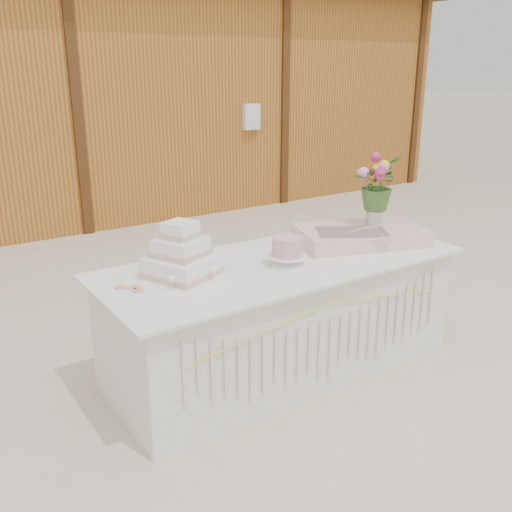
% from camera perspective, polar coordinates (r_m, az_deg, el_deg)
% --- Properties ---
extents(ground, '(80.00, 80.00, 0.00)m').
position_cam_1_polar(ground, '(3.99, 2.46, -11.01)').
color(ground, beige).
rests_on(ground, ground).
extents(barn, '(12.60, 4.60, 3.30)m').
position_cam_1_polar(barn, '(9.02, -21.59, 15.39)').
color(barn, '#A86623').
rests_on(barn, ground).
extents(cake_table, '(2.40, 1.00, 0.77)m').
position_cam_1_polar(cake_table, '(3.81, 2.58, -5.96)').
color(cake_table, white).
rests_on(cake_table, ground).
extents(wedding_cake, '(0.48, 0.48, 0.33)m').
position_cam_1_polar(wedding_cake, '(3.41, -7.45, -0.15)').
color(wedding_cake, white).
rests_on(wedding_cake, cake_table).
extents(pink_cake_stand, '(0.25, 0.25, 0.18)m').
position_cam_1_polar(pink_cake_stand, '(3.57, 3.16, 0.63)').
color(pink_cake_stand, white).
rests_on(pink_cake_stand, cake_table).
extents(satin_runner, '(0.99, 0.76, 0.11)m').
position_cam_1_polar(satin_runner, '(4.10, 10.41, 2.07)').
color(satin_runner, '#FFD4CD').
rests_on(satin_runner, cake_table).
extents(flower_vase, '(0.11, 0.11, 0.15)m').
position_cam_1_polar(flower_vase, '(4.19, 11.74, 4.18)').
color(flower_vase, silver).
rests_on(flower_vase, satin_runner).
extents(bouquet, '(0.44, 0.43, 0.38)m').
position_cam_1_polar(bouquet, '(4.13, 11.98, 7.74)').
color(bouquet, '#385E25').
rests_on(bouquet, flower_vase).
extents(loose_flowers, '(0.18, 0.36, 0.02)m').
position_cam_1_polar(loose_flowers, '(3.32, -12.47, -2.85)').
color(loose_flowers, pink).
rests_on(loose_flowers, cake_table).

